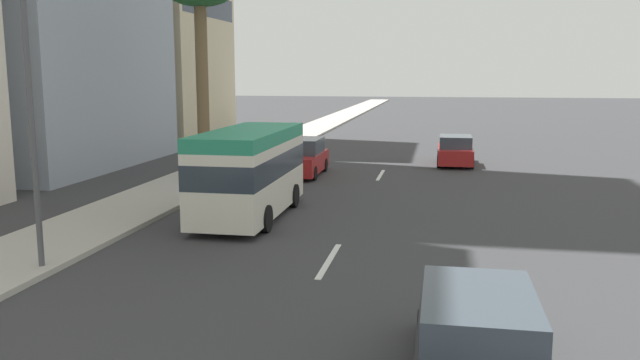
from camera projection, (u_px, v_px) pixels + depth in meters
The scene contains 10 objects.
ground_plane at pixel (387, 164), 34.58m from camera, with size 198.00×198.00×0.00m, color #38383A.
sidewalk_right at pixel (244, 159), 36.00m from camera, with size 162.00×3.26×0.15m, color #B2ADA3.
lane_stripe_mid at pixel (329, 260), 16.77m from camera, with size 3.20×0.16×0.01m, color silver.
lane_stripe_far at pixel (381, 175), 30.80m from camera, with size 3.20×0.16×0.01m, color silver.
car_lead at pixel (477, 343), 9.82m from camera, with size 4.75×1.87×1.59m.
car_second at pixel (302, 158), 30.78m from camera, with size 4.44×1.94×1.72m.
car_third at pixel (455, 151), 34.10m from camera, with size 4.08×1.84×1.55m.
minibus_fourth at pixel (250, 170), 21.56m from camera, with size 6.62×2.37×2.94m.
palm_tree at pixel (200, 7), 29.15m from camera, with size 3.05×3.05×8.94m.
street_lamp at pixel (32, 77), 15.08m from camera, with size 0.24×0.97×7.44m.
Camera 1 is at (-2.83, -2.73, 4.79)m, focal length 36.52 mm.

